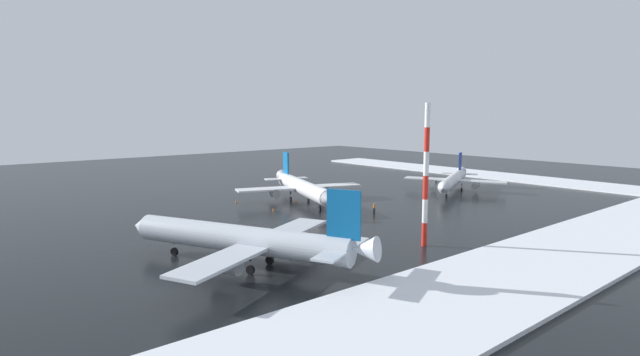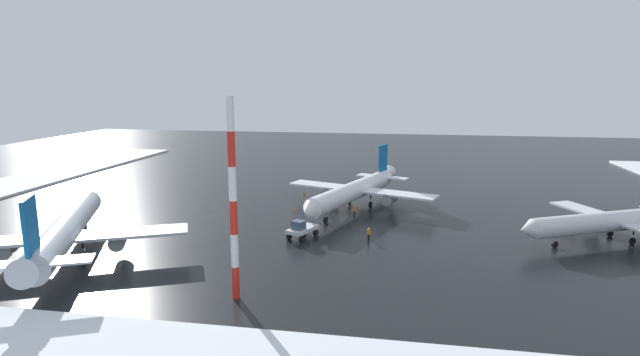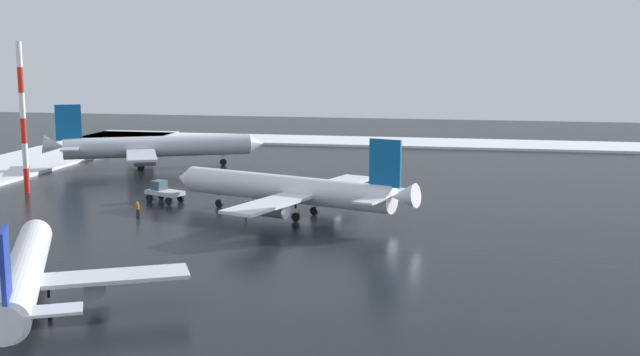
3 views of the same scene
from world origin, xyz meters
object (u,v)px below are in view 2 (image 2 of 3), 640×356
at_px(ground_crew_beside_wing, 354,210).
at_px(traffic_cone_mid_line, 294,209).
at_px(airplane_parked_starboard, 355,190).
at_px(airplane_parked_portside, 66,230).
at_px(traffic_cone_near_nose, 304,193).
at_px(traffic_cone_wingtip_side, 349,206).
at_px(antenna_mast, 233,201).
at_px(airplane_distant_tail, 613,221).
at_px(ground_crew_mid_apron, 369,233).
at_px(pushback_tug, 301,229).

relative_size(ground_crew_beside_wing, traffic_cone_mid_line, 3.11).
distance_m(airplane_parked_starboard, airplane_parked_portside, 41.74).
height_order(traffic_cone_near_nose, traffic_cone_wingtip_side, same).
distance_m(airplane_parked_starboard, antenna_mast, 37.18).
bearing_deg(airplane_distant_tail, airplane_parked_portside, -11.50).
bearing_deg(ground_crew_mid_apron, traffic_cone_near_nose, 78.17).
distance_m(pushback_tug, traffic_cone_near_nose, 25.50).
height_order(airplane_parked_starboard, antenna_mast, antenna_mast).
bearing_deg(pushback_tug, antenna_mast, 16.97).
xyz_separation_m(airplane_parked_portside, ground_crew_mid_apron, (34.03, 12.15, -2.28)).
height_order(airplane_parked_portside, traffic_cone_near_nose, airplane_parked_portside).
relative_size(ground_crew_mid_apron, traffic_cone_mid_line, 3.11).
xyz_separation_m(airplane_parked_starboard, pushback_tug, (-5.28, -16.75, -1.73)).
relative_size(airplane_parked_portside, traffic_cone_wingtip_side, 56.70).
relative_size(airplane_parked_starboard, traffic_cone_wingtip_side, 53.99).
distance_m(traffic_cone_mid_line, traffic_cone_wingtip_side, 9.19).
distance_m(airplane_parked_starboard, airplane_distant_tail, 35.83).
height_order(airplane_distant_tail, traffic_cone_wingtip_side, airplane_distant_tail).
distance_m(antenna_mast, traffic_cone_near_nose, 45.13).
distance_m(ground_crew_beside_wing, traffic_cone_wingtip_side, 5.85).
relative_size(antenna_mast, traffic_cone_wingtip_side, 34.39).
xyz_separation_m(airplane_distant_tail, traffic_cone_mid_line, (-43.39, 7.94, -2.40)).
height_order(pushback_tug, antenna_mast, antenna_mast).
distance_m(ground_crew_mid_apron, antenna_mast, 24.02).
xyz_separation_m(airplane_distant_tail, airplane_parked_portside, (-64.61, -17.07, 0.58)).
distance_m(airplane_distant_tail, traffic_cone_mid_line, 44.18).
relative_size(pushback_tug, ground_crew_beside_wing, 2.98).
bearing_deg(ground_crew_mid_apron, airplane_parked_portside, 158.94).
bearing_deg(antenna_mast, ground_crew_beside_wing, 75.59).
bearing_deg(airplane_parked_starboard, airplane_distant_tail, 91.39).
bearing_deg(pushback_tug, traffic_cone_mid_line, -139.21).
bearing_deg(antenna_mast, traffic_cone_mid_line, 93.28).
bearing_deg(traffic_cone_mid_line, airplane_parked_portside, -130.31).
height_order(ground_crew_mid_apron, traffic_cone_wingtip_side, ground_crew_mid_apron).
distance_m(ground_crew_beside_wing, traffic_cone_mid_line, 9.95).
distance_m(airplane_distant_tail, traffic_cone_wingtip_side, 37.17).
distance_m(airplane_parked_portside, traffic_cone_near_nose, 42.11).
xyz_separation_m(antenna_mast, traffic_cone_near_nose, (-2.56, 44.11, -9.18)).
height_order(airplane_parked_portside, traffic_cone_mid_line, airplane_parked_portside).
distance_m(airplane_parked_starboard, ground_crew_mid_apron, 16.71).
height_order(ground_crew_beside_wing, traffic_cone_near_nose, ground_crew_beside_wing).
relative_size(pushback_tug, traffic_cone_wingtip_side, 9.27).
bearing_deg(traffic_cone_wingtip_side, traffic_cone_mid_line, -154.16).
distance_m(ground_crew_beside_wing, antenna_mast, 32.99).
bearing_deg(traffic_cone_wingtip_side, traffic_cone_near_nose, 139.60).
xyz_separation_m(traffic_cone_mid_line, traffic_cone_wingtip_side, (8.27, 4.01, 0.00)).
relative_size(airplane_distant_tail, pushback_tug, 4.97).
relative_size(airplane_distant_tail, ground_crew_mid_apron, 14.83).
bearing_deg(traffic_cone_mid_line, pushback_tug, -72.91).
height_order(traffic_cone_mid_line, traffic_cone_wingtip_side, same).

